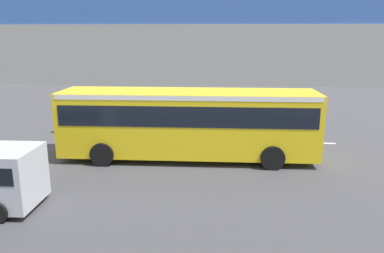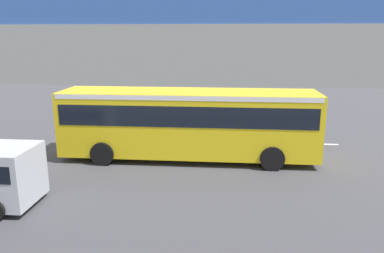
# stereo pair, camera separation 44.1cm
# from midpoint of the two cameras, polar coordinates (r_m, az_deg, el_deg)

# --- Properties ---
(ground) EXTENTS (80.00, 80.00, 0.00)m
(ground) POSITION_cam_midpoint_polar(r_m,az_deg,el_deg) (17.82, 2.22, -4.62)
(ground) COLOR #424247
(city_bus) EXTENTS (11.54, 2.85, 3.15)m
(city_bus) POSITION_cam_midpoint_polar(r_m,az_deg,el_deg) (17.12, 0.18, 1.18)
(city_bus) COLOR yellow
(city_bus) RESTS_ON ground
(traffic_sign) EXTENTS (0.08, 0.60, 2.80)m
(traffic_sign) POSITION_cam_midpoint_polar(r_m,az_deg,el_deg) (22.45, -16.55, 3.62)
(traffic_sign) COLOR slate
(traffic_sign) RESTS_ON ground
(lane_dash_leftmost) EXTENTS (2.00, 0.20, 0.01)m
(lane_dash_leftmost) POSITION_cam_midpoint_polar(r_m,az_deg,el_deg) (21.02, 19.21, -2.53)
(lane_dash_leftmost) COLOR silver
(lane_dash_leftmost) RESTS_ON ground
(lane_dash_left) EXTENTS (2.00, 0.20, 0.01)m
(lane_dash_left) POSITION_cam_midpoint_polar(r_m,az_deg,el_deg) (20.41, 8.25, -2.36)
(lane_dash_left) COLOR silver
(lane_dash_left) RESTS_ON ground
(lane_dash_centre) EXTENTS (2.00, 0.20, 0.01)m
(lane_dash_centre) POSITION_cam_midpoint_polar(r_m,az_deg,el_deg) (20.58, -2.95, -2.10)
(lane_dash_centre) COLOR silver
(lane_dash_centre) RESTS_ON ground
(lane_dash_right) EXTENTS (2.00, 0.20, 0.01)m
(lane_dash_right) POSITION_cam_midpoint_polar(r_m,az_deg,el_deg) (21.50, -13.57, -1.78)
(lane_dash_right) COLOR silver
(lane_dash_right) RESTS_ON ground
(pedestrian_overpass) EXTENTS (31.39, 2.60, 6.77)m
(pedestrian_overpass) POSITION_cam_midpoint_polar(r_m,az_deg,el_deg) (4.53, -5.73, 7.05)
(pedestrian_overpass) COLOR gray
(pedestrian_overpass) RESTS_ON ground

